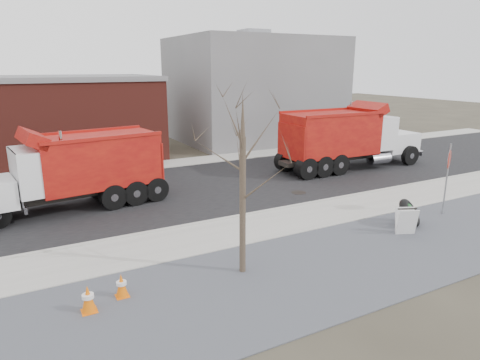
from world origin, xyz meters
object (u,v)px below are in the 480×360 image
fire_hydrant (407,216)px  dump_truck_red_a (347,136)px  truck_tire (409,213)px  dump_truck_red_b (73,168)px  stop_sign (448,167)px  sandwich_board (406,221)px

fire_hydrant → dump_truck_red_a: bearing=69.7°
truck_tire → dump_truck_red_b: dump_truck_red_b is taller
stop_sign → dump_truck_red_b: (-13.00, 7.79, -0.21)m
truck_tire → dump_truck_red_a: size_ratio=0.16×
dump_truck_red_a → truck_tire: bearing=-116.4°
sandwich_board → dump_truck_red_b: size_ratio=0.12×
fire_hydrant → sandwich_board: bearing=-134.7°
sandwich_board → dump_truck_red_a: 10.37m
fire_hydrant → dump_truck_red_a: size_ratio=0.09×
truck_tire → dump_truck_red_b: bearing=143.2°
fire_hydrant → dump_truck_red_a: 9.50m
truck_tire → stop_sign: (2.26, 0.24, 1.47)m
fire_hydrant → dump_truck_red_a: (4.36, 8.30, 1.51)m
truck_tire → fire_hydrant: bearing=158.4°
sandwich_board → dump_truck_red_b: 13.18m
fire_hydrant → sandwich_board: size_ratio=0.90×
sandwich_board → truck_tire: bearing=58.1°
stop_sign → sandwich_board: 3.52m
sandwich_board → stop_sign: bearing=38.4°
fire_hydrant → stop_sign: size_ratio=0.30×
fire_hydrant → dump_truck_red_b: bearing=150.6°
truck_tire → stop_sign: size_ratio=0.51×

